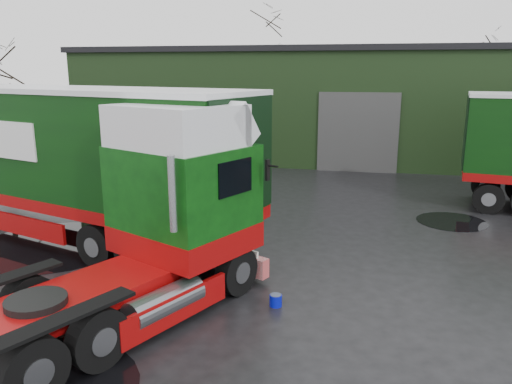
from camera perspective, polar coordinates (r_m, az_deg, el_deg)
ground at (r=12.94m, az=0.97°, el=-9.35°), size 100.00×100.00×0.00m
warehouse at (r=31.73m, az=11.86°, el=10.03°), size 32.40×12.40×6.30m
hero_tractor at (r=10.32m, az=-16.11°, el=-2.97°), size 5.75×7.70×4.41m
trailer_left at (r=16.92m, az=-23.46°, el=3.25°), size 15.18×7.39×4.64m
wash_bucket at (r=11.28m, az=2.27°, el=-12.28°), size 0.34×0.34×0.26m
tree_back_a at (r=42.49m, az=1.01°, el=13.35°), size 4.40×4.40×9.50m
tree_back_b at (r=42.39m, az=23.15°, el=10.92°), size 4.40×4.40×7.50m
puddle_1 at (r=18.47m, az=21.46°, el=-3.16°), size 2.36×2.36×0.01m
puddle_2 at (r=16.12m, az=-22.23°, el=-5.65°), size 4.59×4.59×0.01m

